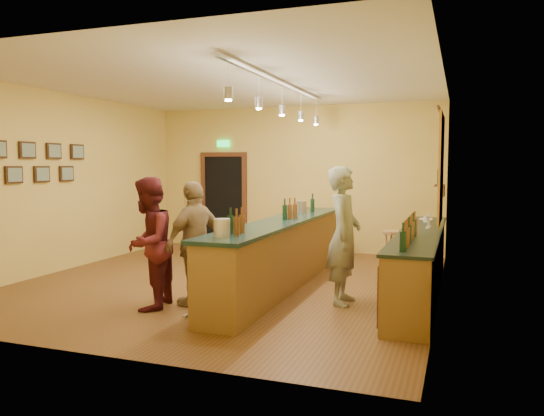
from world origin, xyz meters
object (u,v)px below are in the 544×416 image
(bartender, at_px, (344,235))
(back_counter, at_px, (420,262))
(customer_a, at_px, (148,243))
(tasting_bar, at_px, (282,248))
(bar_stool, at_px, (393,239))
(customer_b, at_px, (195,243))

(bartender, bearing_deg, back_counter, -50.04)
(bartender, distance_m, customer_a, 2.63)
(back_counter, bearing_deg, tasting_bar, -175.01)
(tasting_bar, distance_m, bartender, 1.35)
(customer_a, xyz_separation_m, bar_stool, (2.80, 3.16, -0.23))
(customer_a, distance_m, customer_b, 0.63)
(customer_b, bearing_deg, back_counter, 139.16)
(bar_stool, bearing_deg, customer_b, -129.80)
(customer_b, distance_m, bar_stool, 3.61)
(back_counter, relative_size, tasting_bar, 0.89)
(customer_a, relative_size, bar_stool, 2.23)
(tasting_bar, distance_m, customer_a, 2.22)
(tasting_bar, relative_size, bar_stool, 6.49)
(back_counter, distance_m, customer_b, 3.28)
(bartender, distance_m, customer_b, 2.03)
(back_counter, xyz_separation_m, tasting_bar, (-2.07, -0.18, 0.12))
(tasting_bar, height_order, bartender, bartender)
(bartender, xyz_separation_m, customer_a, (-2.37, -1.14, -0.07))
(back_counter, relative_size, bar_stool, 5.79)
(customer_b, height_order, bar_stool, customer_b)
(back_counter, relative_size, bartender, 2.41)
(tasting_bar, relative_size, customer_b, 3.01)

